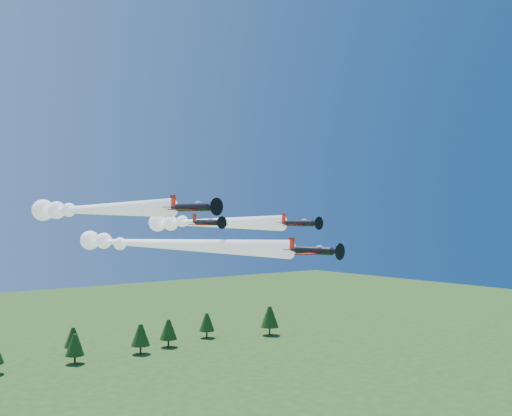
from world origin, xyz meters
TOP-DOWN VIEW (x-y plane):
  - plane_lead at (-3.06, 21.68)m, footprint 15.11×59.22m
  - plane_left at (-14.54, 22.72)m, footprint 13.55×43.03m
  - plane_right at (9.48, 27.50)m, footprint 10.01×44.55m
  - plane_slot at (-2.69, 6.65)m, footprint 6.61×7.18m
  - treeline at (-4.17, 107.95)m, footprint 174.52×20.56m

SIDE VIEW (x-z plane):
  - treeline at x=-4.17m, z-range 0.63..12.37m
  - plane_lead at x=-3.06m, z-range 37.39..41.09m
  - plane_right at x=9.48m, z-range 40.89..44.59m
  - plane_slot at x=-2.69m, z-range 41.69..44.01m
  - plane_left at x=-14.54m, z-range 43.03..46.73m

